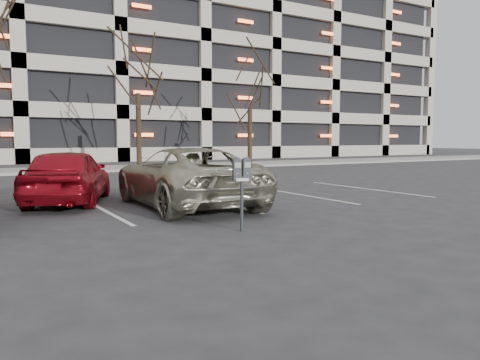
{
  "coord_description": "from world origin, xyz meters",
  "views": [
    {
      "loc": [
        -3.95,
        -8.56,
        1.59
      ],
      "look_at": [
        -0.02,
        -1.78,
        0.9
      ],
      "focal_mm": 35.0,
      "sensor_mm": 36.0,
      "label": 1
    }
  ],
  "objects_px": {
    "tree_d": "(250,73)",
    "car_red": "(69,176)",
    "parking_meter": "(242,176)",
    "suv_silver": "(185,177)",
    "tree_c": "(137,47)"
  },
  "relations": [
    {
      "from": "tree_d",
      "to": "car_red",
      "type": "relative_size",
      "value": 1.92
    },
    {
      "from": "parking_meter",
      "to": "suv_silver",
      "type": "distance_m",
      "value": 3.34
    },
    {
      "from": "parking_meter",
      "to": "car_red",
      "type": "bearing_deg",
      "value": 125.06
    },
    {
      "from": "tree_c",
      "to": "parking_meter",
      "type": "bearing_deg",
      "value": -102.53
    },
    {
      "from": "tree_d",
      "to": "parking_meter",
      "type": "relative_size",
      "value": 6.2
    },
    {
      "from": "parking_meter",
      "to": "tree_c",
      "type": "bearing_deg",
      "value": 92.29
    },
    {
      "from": "tree_c",
      "to": "car_red",
      "type": "xyz_separation_m",
      "value": [
        -5.85,
        -12.49,
        -5.79
      ]
    },
    {
      "from": "tree_d",
      "to": "suv_silver",
      "type": "xyz_separation_m",
      "value": [
        -10.54,
        -14.38,
        -4.9
      ]
    },
    {
      "from": "suv_silver",
      "to": "parking_meter",
      "type": "bearing_deg",
      "value": 85.58
    },
    {
      "from": "tree_d",
      "to": "suv_silver",
      "type": "relative_size",
      "value": 1.52
    },
    {
      "from": "car_red",
      "to": "tree_c",
      "type": "bearing_deg",
      "value": -93.44
    },
    {
      "from": "parking_meter",
      "to": "car_red",
      "type": "height_order",
      "value": "car_red"
    },
    {
      "from": "tree_c",
      "to": "tree_d",
      "type": "height_order",
      "value": "tree_c"
    },
    {
      "from": "suv_silver",
      "to": "car_red",
      "type": "xyz_separation_m",
      "value": [
        -2.3,
        1.89,
        -0.01
      ]
    },
    {
      "from": "tree_c",
      "to": "car_red",
      "type": "distance_m",
      "value": 14.96
    }
  ]
}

